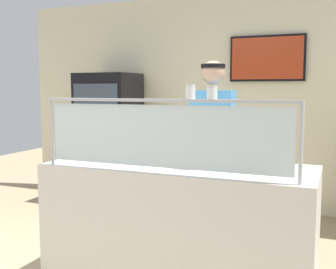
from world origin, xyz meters
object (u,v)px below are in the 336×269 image
(pizza_server, at_px, (193,160))
(pepper_flake_shaker, at_px, (212,93))
(drink_fridge, at_px, (109,138))
(parmesan_shaker, at_px, (190,93))
(worker_figure, at_px, (212,146))
(pizza_tray, at_px, (194,163))

(pizza_server, xyz_separation_m, pepper_flake_shaker, (0.25, -0.36, 0.50))
(pepper_flake_shaker, distance_m, drink_fridge, 3.15)
(parmesan_shaker, xyz_separation_m, worker_figure, (-0.16, 1.06, -0.48))
(pizza_tray, bearing_deg, parmesan_shaker, -74.76)
(pizza_tray, distance_m, worker_figure, 0.68)
(pizza_tray, height_order, worker_figure, worker_figure)
(pepper_flake_shaker, relative_size, drink_fridge, 0.05)
(pepper_flake_shaker, distance_m, worker_figure, 1.20)
(pizza_tray, xyz_separation_m, pizza_server, (-0.00, -0.02, 0.02))
(drink_fridge, bearing_deg, parmesan_shaker, -49.46)
(pizza_server, bearing_deg, worker_figure, 78.15)
(pizza_tray, distance_m, drink_fridge, 2.65)
(pizza_server, relative_size, parmesan_shaker, 2.97)
(pepper_flake_shaker, height_order, worker_figure, worker_figure)
(pepper_flake_shaker, bearing_deg, worker_figure, 105.92)
(parmesan_shaker, bearing_deg, pepper_flake_shaker, -0.00)
(parmesan_shaker, bearing_deg, pizza_server, 106.22)
(pizza_server, relative_size, pepper_flake_shaker, 3.27)
(pizza_server, height_order, parmesan_shaker, parmesan_shaker)
(parmesan_shaker, bearing_deg, drink_fridge, 130.54)
(parmesan_shaker, height_order, pepper_flake_shaker, parmesan_shaker)
(pizza_server, bearing_deg, drink_fridge, 117.52)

